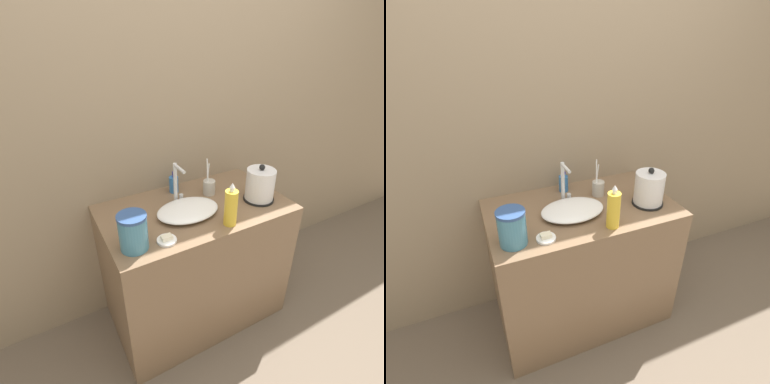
# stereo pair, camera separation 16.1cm
# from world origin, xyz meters

# --- Properties ---
(ground_plane) EXTENTS (12.00, 12.00, 0.00)m
(ground_plane) POSITION_xyz_m (0.00, 0.00, 0.00)
(ground_plane) COLOR #6B5B4C
(wall_back) EXTENTS (6.00, 0.04, 2.60)m
(wall_back) POSITION_xyz_m (0.00, 0.62, 1.30)
(wall_back) COLOR gray
(wall_back) RESTS_ON ground_plane
(vanity_counter) EXTENTS (1.04, 0.60, 0.82)m
(vanity_counter) POSITION_xyz_m (0.00, 0.30, 0.41)
(vanity_counter) COLOR brown
(vanity_counter) RESTS_ON ground_plane
(sink_basin) EXTENTS (0.34, 0.24, 0.05)m
(sink_basin) POSITION_xyz_m (-0.07, 0.26, 0.84)
(sink_basin) COLOR white
(sink_basin) RESTS_ON vanity_counter
(faucet) EXTENTS (0.06, 0.12, 0.24)m
(faucet) POSITION_xyz_m (-0.07, 0.39, 0.95)
(faucet) COLOR silver
(faucet) RESTS_ON vanity_counter
(electric_kettle) EXTENTS (0.18, 0.18, 0.22)m
(electric_kettle) POSITION_xyz_m (0.36, 0.19, 0.91)
(electric_kettle) COLOR black
(electric_kettle) RESTS_ON vanity_counter
(toothbrush_cup) EXTENTS (0.07, 0.07, 0.22)m
(toothbrush_cup) POSITION_xyz_m (0.15, 0.39, 0.87)
(toothbrush_cup) COLOR #B7B2A8
(toothbrush_cup) RESTS_ON vanity_counter
(lotion_bottle) EXTENTS (0.06, 0.06, 0.13)m
(lotion_bottle) POSITION_xyz_m (-0.03, 0.52, 0.87)
(lotion_bottle) COLOR #3370B7
(lotion_bottle) RESTS_ON vanity_counter
(shampoo_bottle) EXTENTS (0.07, 0.07, 0.23)m
(shampoo_bottle) POSITION_xyz_m (0.07, 0.07, 0.92)
(shampoo_bottle) COLOR gold
(shampoo_bottle) RESTS_ON vanity_counter
(soap_dish) EXTENTS (0.09, 0.09, 0.03)m
(soap_dish) POSITION_xyz_m (-0.27, 0.10, 0.83)
(soap_dish) COLOR white
(soap_dish) RESTS_ON vanity_counter
(water_pitcher) EXTENTS (0.13, 0.13, 0.17)m
(water_pitcher) POSITION_xyz_m (-0.41, 0.13, 0.91)
(water_pitcher) COLOR teal
(water_pitcher) RESTS_ON vanity_counter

